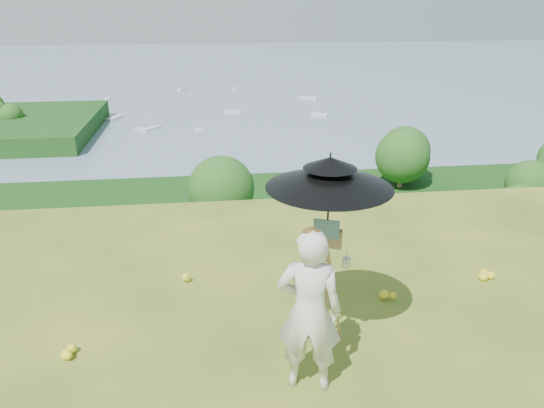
{
  "coord_description": "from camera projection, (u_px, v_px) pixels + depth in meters",
  "views": [
    {
      "loc": [
        -1.99,
        -2.86,
        3.82
      ],
      "look_at": [
        -1.08,
        4.55,
        0.86
      ],
      "focal_mm": 35.0,
      "sensor_mm": 36.0,
      "label": 1
    }
  ],
  "objects": [
    {
      "name": "shoreline_tier",
      "position": [
        226.0,
        256.0,
        86.74
      ],
      "size": [
        170.0,
        28.0,
        8.0
      ],
      "primitive_type": "cube",
      "color": "gray",
      "rests_on": "bay_water"
    },
    {
      "name": "moored_boats",
      "position": [
        174.0,
        125.0,
        163.84
      ],
      "size": [
        140.0,
        140.0,
        0.7
      ],
      "primitive_type": null,
      "color": "silver",
      "rests_on": "bay_water"
    },
    {
      "name": "bay_water",
      "position": [
        211.0,
        85.0,
        238.3
      ],
      "size": [
        700.0,
        700.0,
        0.0
      ],
      "primitive_type": "plane",
      "color": "#7084A0",
      "rests_on": "ground"
    },
    {
      "name": "harbor_town",
      "position": [
        225.0,
        219.0,
        84.35
      ],
      "size": [
        110.0,
        22.0,
        5.0
      ],
      "primitive_type": null,
      "color": "#BCBCB7",
      "rests_on": "shoreline_tier"
    },
    {
      "name": "slope_trees",
      "position": [
        239.0,
        249.0,
        42.09
      ],
      "size": [
        110.0,
        50.0,
        6.0
      ],
      "primitive_type": null,
      "color": "#265118",
      "rests_on": "forest_slope"
    },
    {
      "name": "sun_umbrella",
      "position": [
        329.0,
        199.0,
        5.45
      ],
      "size": [
        1.58,
        1.58,
        0.99
      ],
      "primitive_type": null,
      "rotation": [
        0.0,
        0.0,
        -0.23
      ],
      "color": "black",
      "rests_on": "field_easel"
    },
    {
      "name": "forest_slope",
      "position": [
        243.0,
        390.0,
        47.24
      ],
      "size": [
        140.0,
        56.0,
        22.0
      ],
      "primitive_type": "cube",
      "color": "#0E360F",
      "rests_on": "bay_water"
    },
    {
      "name": "painter_cap",
      "position": [
        311.0,
        234.0,
        4.94
      ],
      "size": [
        0.29,
        0.32,
        0.1
      ],
      "primitive_type": null,
      "rotation": [
        0.0,
        0.0,
        -0.41
      ],
      "color": "#DF7A81",
      "rests_on": "painter"
    },
    {
      "name": "field_easel",
      "position": [
        325.0,
        287.0,
        5.81
      ],
      "size": [
        0.83,
        0.83,
        1.66
      ],
      "primitive_type": null,
      "rotation": [
        0.0,
        0.0,
        -0.4
      ],
      "color": "#9C6F41",
      "rests_on": "ground"
    },
    {
      "name": "painter",
      "position": [
        309.0,
        311.0,
        5.25
      ],
      "size": [
        0.74,
        0.57,
        1.79
      ],
      "primitive_type": "imported",
      "rotation": [
        0.0,
        0.0,
        2.9
      ],
      "color": "beige",
      "rests_on": "ground"
    }
  ]
}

